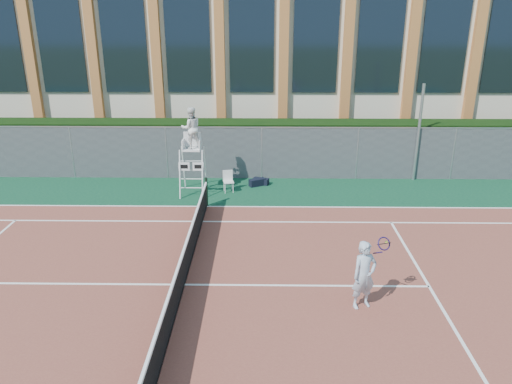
{
  "coord_description": "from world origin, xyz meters",
  "views": [
    {
      "loc": [
        2.05,
        -11.38,
        6.85
      ],
      "look_at": [
        1.84,
        3.0,
        1.52
      ],
      "focal_mm": 35.0,
      "sensor_mm": 36.0,
      "label": 1
    }
  ],
  "objects_px": {
    "tennis_player": "(364,275)",
    "plastic_chair": "(228,179)",
    "steel_pole": "(418,133)",
    "umpire_chair": "(191,130)"
  },
  "relations": [
    {
      "from": "plastic_chair",
      "to": "tennis_player",
      "type": "distance_m",
      "value": 8.97
    },
    {
      "from": "tennis_player",
      "to": "plastic_chair",
      "type": "bearing_deg",
      "value": 115.02
    },
    {
      "from": "tennis_player",
      "to": "umpire_chair",
      "type": "bearing_deg",
      "value": 122.81
    },
    {
      "from": "steel_pole",
      "to": "tennis_player",
      "type": "relative_size",
      "value": 2.33
    },
    {
      "from": "steel_pole",
      "to": "plastic_chair",
      "type": "xyz_separation_m",
      "value": [
        -7.74,
        -1.51,
        -1.52
      ]
    },
    {
      "from": "plastic_chair",
      "to": "tennis_player",
      "type": "xyz_separation_m",
      "value": [
        3.79,
        -8.12,
        0.39
      ]
    },
    {
      "from": "steel_pole",
      "to": "umpire_chair",
      "type": "height_order",
      "value": "steel_pole"
    },
    {
      "from": "steel_pole",
      "to": "tennis_player",
      "type": "bearing_deg",
      "value": -112.31
    },
    {
      "from": "steel_pole",
      "to": "plastic_chair",
      "type": "distance_m",
      "value": 8.03
    },
    {
      "from": "plastic_chair",
      "to": "steel_pole",
      "type": "bearing_deg",
      "value": 11.02
    }
  ]
}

